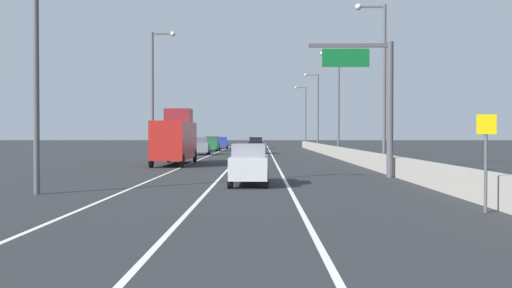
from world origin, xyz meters
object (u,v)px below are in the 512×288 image
at_px(lamp_post_right_fifth, 304,113).
at_px(car_gray_1, 201,146).
at_px(lamp_post_left_mid, 155,88).
at_px(speed_advisory_sign, 486,155).
at_px(lamp_post_right_second, 381,75).
at_px(overhead_sign_gantry, 377,92).
at_px(lamp_post_right_fourth, 316,107).
at_px(lamp_post_right_third, 336,97).
at_px(car_black_5, 256,145).
at_px(box_truck, 175,139).
at_px(car_white_0, 257,143).
at_px(car_silver_2, 249,164).
at_px(car_green_3, 212,144).
at_px(lamp_post_left_near, 42,33).
at_px(car_blue_4, 222,143).

distance_m(lamp_post_right_fifth, car_gray_1, 44.04).
xyz_separation_m(lamp_post_left_mid, car_gray_1, (2.27, 17.06, -5.42)).
height_order(speed_advisory_sign, lamp_post_right_second, lamp_post_right_second).
bearing_deg(overhead_sign_gantry, lamp_post_right_fourth, 88.09).
distance_m(lamp_post_right_third, car_black_5, 13.51).
bearing_deg(lamp_post_right_fourth, box_truck, -110.36).
height_order(lamp_post_right_fourth, car_white_0, lamp_post_right_fourth).
distance_m(car_white_0, car_black_5, 22.36).
bearing_deg(car_silver_2, car_white_0, 90.06).
bearing_deg(car_silver_2, lamp_post_right_fifth, 83.89).
height_order(speed_advisory_sign, car_white_0, speed_advisory_sign).
height_order(car_gray_1, car_green_3, car_green_3).
height_order(overhead_sign_gantry, car_gray_1, overhead_sign_gantry).
bearing_deg(car_silver_2, car_gray_1, 99.03).
height_order(car_gray_1, box_truck, box_truck).
bearing_deg(box_truck, lamp_post_right_second, -20.50).
relative_size(car_black_5, box_truck, 0.48).
height_order(lamp_post_right_third, car_white_0, lamp_post_right_third).
xyz_separation_m(lamp_post_right_fourth, lamp_post_left_mid, (-17.39, -35.20, 0.00)).
bearing_deg(box_truck, car_silver_2, -71.19).
height_order(lamp_post_right_fourth, car_gray_1, lamp_post_right_fourth).
distance_m(lamp_post_right_third, lamp_post_right_fourth, 22.89).
xyz_separation_m(overhead_sign_gantry, lamp_post_right_fourth, (1.79, 53.52, 1.70)).
bearing_deg(car_green_3, car_gray_1, -90.17).
bearing_deg(lamp_post_right_fourth, car_green_3, -167.44).
xyz_separation_m(car_white_0, box_truck, (-6.10, -48.40, 1.06)).
relative_size(lamp_post_right_third, lamp_post_left_near, 1.00).
distance_m(speed_advisory_sign, lamp_post_right_second, 22.74).
distance_m(overhead_sign_gantry, lamp_post_right_second, 8.14).
relative_size(overhead_sign_gantry, car_white_0, 1.56).
height_order(lamp_post_left_mid, car_silver_2, lamp_post_left_mid).
bearing_deg(car_silver_2, overhead_sign_gantry, 34.57).
relative_size(car_white_0, car_gray_1, 1.09).
bearing_deg(car_black_5, speed_advisory_sign, -82.13).
height_order(car_green_3, car_black_5, car_green_3).
distance_m(lamp_post_left_mid, car_green_3, 32.37).
distance_m(car_gray_1, car_silver_2, 40.68).
relative_size(lamp_post_left_mid, car_green_3, 2.45).
xyz_separation_m(speed_advisory_sign, lamp_post_right_second, (1.39, 22.22, 4.66)).
bearing_deg(lamp_post_right_second, lamp_post_right_fifth, 90.07).
relative_size(lamp_post_right_fourth, box_truck, 1.23).
height_order(lamp_post_right_third, car_blue_4, lamp_post_right_third).
height_order(lamp_post_left_near, car_blue_4, lamp_post_left_near).
relative_size(lamp_post_right_fourth, lamp_post_left_near, 1.00).
distance_m(lamp_post_right_second, car_gray_1, 31.99).
height_order(lamp_post_right_fourth, lamp_post_right_fifth, same).
xyz_separation_m(car_blue_4, box_truck, (-0.20, -51.60, 1.08)).
relative_size(lamp_post_left_near, box_truck, 1.23).
relative_size(lamp_post_right_third, car_white_0, 2.36).
height_order(lamp_post_right_fifth, car_black_5, lamp_post_right_fifth).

